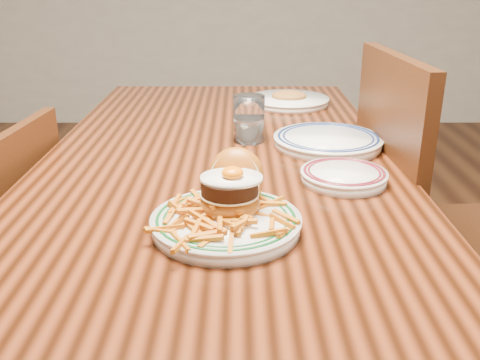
{
  "coord_description": "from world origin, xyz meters",
  "views": [
    {
      "loc": [
        0.05,
        -1.25,
        1.17
      ],
      "look_at": [
        0.05,
        -0.4,
        0.83
      ],
      "focal_mm": 40.0,
      "sensor_mm": 36.0,
      "label": 1
    }
  ],
  "objects_px": {
    "chair_right": "(428,229)",
    "side_plate": "(344,175)",
    "table": "(221,185)",
    "main_plate": "(228,209)"
  },
  "relations": [
    {
      "from": "main_plate",
      "to": "table",
      "type": "bearing_deg",
      "value": 104.29
    },
    {
      "from": "table",
      "to": "chair_right",
      "type": "bearing_deg",
      "value": 2.34
    },
    {
      "from": "main_plate",
      "to": "side_plate",
      "type": "xyz_separation_m",
      "value": [
        0.24,
        0.21,
        -0.02
      ]
    },
    {
      "from": "chair_right",
      "to": "side_plate",
      "type": "relative_size",
      "value": 5.03
    },
    {
      "from": "table",
      "to": "main_plate",
      "type": "bearing_deg",
      "value": -86.14
    },
    {
      "from": "table",
      "to": "chair_right",
      "type": "relative_size",
      "value": 1.62
    },
    {
      "from": "table",
      "to": "main_plate",
      "type": "distance_m",
      "value": 0.43
    },
    {
      "from": "main_plate",
      "to": "side_plate",
      "type": "relative_size",
      "value": 1.4
    },
    {
      "from": "table",
      "to": "side_plate",
      "type": "height_order",
      "value": "side_plate"
    },
    {
      "from": "table",
      "to": "chair_right",
      "type": "distance_m",
      "value": 0.57
    }
  ]
}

